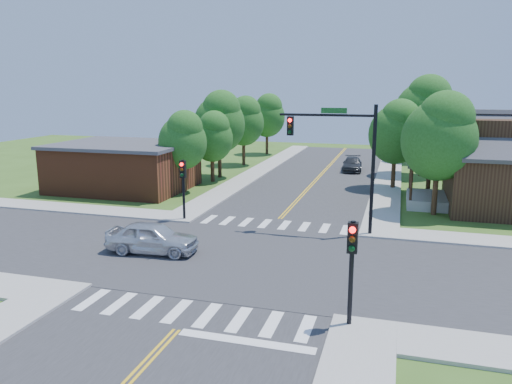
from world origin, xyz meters
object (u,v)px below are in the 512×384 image
(signal_mast_ne, at_px, (342,148))
(car_dgrey, at_px, (352,165))
(car_silver, at_px, (152,238))
(signal_pole_se, at_px, (352,254))
(signal_pole_nw, at_px, (183,178))

(signal_mast_ne, bearing_deg, car_dgrey, 93.60)
(car_silver, xyz_separation_m, car_dgrey, (7.15, 27.43, -0.13))
(signal_pole_se, height_order, car_dgrey, signal_pole_se)
(signal_pole_se, relative_size, car_silver, 0.81)
(car_silver, bearing_deg, car_dgrey, -18.79)
(signal_pole_se, xyz_separation_m, car_dgrey, (-3.03, 32.60, -2.02))
(signal_mast_ne, distance_m, signal_pole_nw, 9.76)
(signal_mast_ne, xyz_separation_m, car_silver, (-8.50, -6.05, -4.07))
(car_silver, distance_m, car_dgrey, 28.35)
(signal_mast_ne, bearing_deg, signal_pole_nw, -179.93)
(signal_pole_nw, height_order, car_dgrey, signal_pole_nw)
(signal_pole_nw, xyz_separation_m, car_silver, (1.02, -6.03, -1.88))
(signal_pole_se, xyz_separation_m, car_silver, (-10.18, 5.17, -1.88))
(car_silver, bearing_deg, signal_pole_se, -121.07)
(signal_pole_se, distance_m, signal_pole_nw, 15.84)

